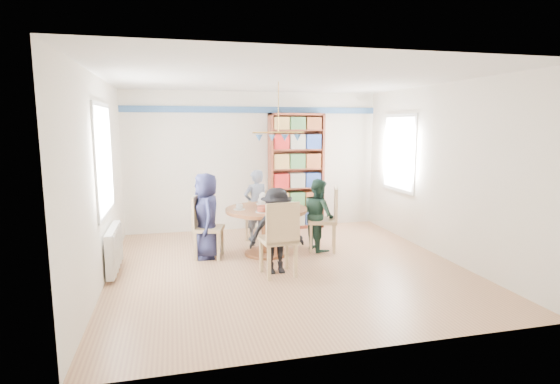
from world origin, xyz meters
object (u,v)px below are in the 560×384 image
object	(u,v)px
radiator	(114,249)
chair_far	(258,212)
person_right	(318,215)
chair_left	(203,224)
chair_near	(280,236)
chair_right	(328,216)
person_left	(207,216)
dining_table	(266,220)
bookshelf	(296,172)
person_near	(277,231)
person_far	(256,205)

from	to	relation	value
radiator	chair_far	xyz separation A→B (m)	(2.31, 1.41, 0.13)
chair_far	person_right	world-z (taller)	person_right
chair_left	chair_near	bearing A→B (deg)	-50.10
chair_left	chair_right	bearing A→B (deg)	-2.09
chair_left	person_left	xyz separation A→B (m)	(0.05, -0.01, 0.13)
dining_table	bookshelf	xyz separation A→B (m)	(0.96, 1.66, 0.57)
dining_table	chair_near	distance (m)	1.08
chair_right	person_near	xyz separation A→B (m)	(-1.09, -0.89, 0.02)
dining_table	person_near	world-z (taller)	person_near
chair_right	bookshelf	xyz separation A→B (m)	(-0.08, 1.68, 0.55)
chair_right	chair_near	xyz separation A→B (m)	(-1.08, -1.06, -0.00)
person_far	person_right	bearing A→B (deg)	119.31
chair_right	bookshelf	world-z (taller)	bookshelf
dining_table	person_right	world-z (taller)	person_right
chair_near	person_near	world-z (taller)	person_near
person_near	person_right	bearing A→B (deg)	44.71
person_far	dining_table	bearing A→B (deg)	73.90
chair_right	dining_table	bearing A→B (deg)	178.91
chair_far	person_left	world-z (taller)	person_left
radiator	person_near	size ratio (longest dim) A/B	0.83
dining_table	chair_far	bearing A→B (deg)	87.07
dining_table	chair_left	size ratio (longest dim) A/B	1.32
person_left	chair_near	bearing A→B (deg)	32.53
chair_right	chair_far	size ratio (longest dim) A/B	1.21
chair_right	person_right	distance (m)	0.16
person_right	bookshelf	bearing A→B (deg)	-12.72
person_far	person_near	bearing A→B (deg)	72.62
chair_near	chair_left	bearing A→B (deg)	129.90
person_near	bookshelf	xyz separation A→B (m)	(1.01, 2.57, 0.52)
radiator	chair_left	distance (m)	1.36
chair_near	person_left	distance (m)	1.45
radiator	chair_left	world-z (taller)	chair_left
chair_near	person_far	world-z (taller)	person_far
radiator	person_right	size ratio (longest dim) A/B	0.84
person_left	bookshelf	bearing A→B (deg)	124.25
chair_right	person_left	bearing A→B (deg)	178.14
person_far	bookshelf	world-z (taller)	bookshelf
person_right	chair_left	bearing A→B (deg)	79.60
person_far	bookshelf	distance (m)	1.30
chair_far	person_near	xyz separation A→B (m)	(-0.10, -1.94, 0.12)
person_near	chair_left	bearing A→B (deg)	133.48
chair_far	person_left	bearing A→B (deg)	-135.16
chair_left	person_left	size ratio (longest dim) A/B	0.74
chair_near	dining_table	bearing A→B (deg)	87.91
dining_table	chair_near	size ratio (longest dim) A/B	1.24
person_right	person_near	size ratio (longest dim) A/B	0.99
dining_table	chair_far	xyz separation A→B (m)	(0.05, 1.03, -0.08)
chair_left	person_right	distance (m)	1.88
person_near	person_left	bearing A→B (deg)	132.23
radiator	chair_right	xyz separation A→B (m)	(3.30, 0.36, 0.23)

